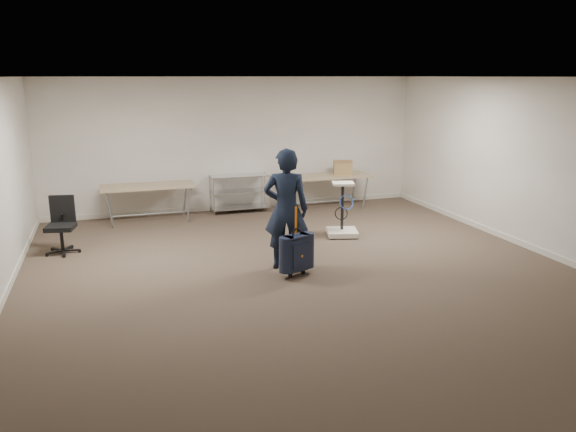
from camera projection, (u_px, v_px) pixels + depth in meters
name	position (u px, v px, depth m)	size (l,w,h in m)	color
ground	(306.00, 277.00, 8.07)	(9.00, 9.00, 0.00)	#423328
room_shell	(278.00, 247.00, 9.34)	(8.00, 9.00, 9.00)	beige
folding_table_left	(148.00, 188.00, 11.00)	(1.80, 0.75, 0.73)	#93765A
folding_table_right	(328.00, 178.00, 12.12)	(1.80, 0.75, 0.73)	#93765A
wire_shelf	(240.00, 191.00, 11.85)	(1.22, 0.47, 0.80)	silver
person	(286.00, 209.00, 8.26)	(0.66, 0.43, 1.81)	black
suitcase	(297.00, 253.00, 8.05)	(0.43, 0.33, 1.02)	black
office_chair	(62.00, 236.00, 9.14)	(0.56, 0.56, 0.92)	black
equipment_cart	(342.00, 222.00, 10.10)	(0.66, 0.66, 0.98)	beige
cardboard_box	(343.00, 167.00, 12.20)	(0.39, 0.29, 0.29)	#9A6947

